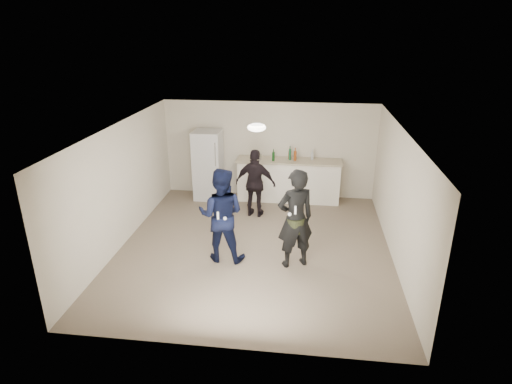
# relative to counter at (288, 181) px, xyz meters

# --- Properties ---
(floor) EXTENTS (6.00, 6.00, 0.00)m
(floor) POSITION_rel_counter_xyz_m (-0.54, -2.67, -0.53)
(floor) COLOR #6B5B4C
(floor) RESTS_ON ground
(ceiling) EXTENTS (6.00, 6.00, 0.00)m
(ceiling) POSITION_rel_counter_xyz_m (-0.54, -2.67, 1.98)
(ceiling) COLOR silver
(ceiling) RESTS_ON wall_back
(wall_back) EXTENTS (6.00, 0.00, 6.00)m
(wall_back) POSITION_rel_counter_xyz_m (-0.54, 0.33, 0.72)
(wall_back) COLOR beige
(wall_back) RESTS_ON floor
(wall_front) EXTENTS (6.00, 0.00, 6.00)m
(wall_front) POSITION_rel_counter_xyz_m (-0.54, -5.67, 0.72)
(wall_front) COLOR beige
(wall_front) RESTS_ON floor
(wall_left) EXTENTS (0.00, 6.00, 6.00)m
(wall_left) POSITION_rel_counter_xyz_m (-3.29, -2.67, 0.72)
(wall_left) COLOR beige
(wall_left) RESTS_ON floor
(wall_right) EXTENTS (0.00, 6.00, 6.00)m
(wall_right) POSITION_rel_counter_xyz_m (2.21, -2.67, 0.72)
(wall_right) COLOR beige
(wall_right) RESTS_ON floor
(counter) EXTENTS (2.60, 0.56, 1.05)m
(counter) POSITION_rel_counter_xyz_m (0.00, 0.00, 0.00)
(counter) COLOR white
(counter) RESTS_ON floor
(counter_top) EXTENTS (2.68, 0.64, 0.04)m
(counter_top) POSITION_rel_counter_xyz_m (0.00, 0.00, 0.55)
(counter_top) COLOR #BFAE94
(counter_top) RESTS_ON counter
(fridge) EXTENTS (0.70, 0.70, 1.80)m
(fridge) POSITION_rel_counter_xyz_m (-2.09, -0.07, 0.38)
(fridge) COLOR silver
(fridge) RESTS_ON floor
(fridge_handle) EXTENTS (0.02, 0.02, 0.60)m
(fridge_handle) POSITION_rel_counter_xyz_m (-1.81, -0.44, 0.78)
(fridge_handle) COLOR silver
(fridge_handle) RESTS_ON fridge
(ceiling_dome) EXTENTS (0.36, 0.36, 0.16)m
(ceiling_dome) POSITION_rel_counter_xyz_m (-0.54, -2.37, 1.93)
(ceiling_dome) COLOR white
(ceiling_dome) RESTS_ON ceiling
(shaker) EXTENTS (0.08, 0.08, 0.17)m
(shaker) POSITION_rel_counter_xyz_m (-0.74, -0.08, 0.65)
(shaker) COLOR #B9BABE
(shaker) RESTS_ON counter_top
(man) EXTENTS (0.93, 0.73, 1.86)m
(man) POSITION_rel_counter_xyz_m (-1.12, -3.18, 0.40)
(man) COLOR #0F163E
(man) RESTS_ON floor
(woman) EXTENTS (0.83, 0.71, 1.93)m
(woman) POSITION_rel_counter_xyz_m (0.29, -3.26, 0.44)
(woman) COLOR black
(woman) RESTS_ON floor
(camo_shorts) EXTENTS (0.34, 0.34, 0.28)m
(camo_shorts) POSITION_rel_counter_xyz_m (0.29, -3.26, 0.32)
(camo_shorts) COLOR #2D3819
(camo_shorts) RESTS_ON woman
(spectator) EXTENTS (1.01, 0.55, 1.64)m
(spectator) POSITION_rel_counter_xyz_m (-0.73, -1.08, 0.30)
(spectator) COLOR black
(spectator) RESTS_ON floor
(remote_man) EXTENTS (0.04, 0.04, 0.15)m
(remote_man) POSITION_rel_counter_xyz_m (-1.12, -3.46, 0.53)
(remote_man) COLOR white
(remote_man) RESTS_ON man
(nunchuk_man) EXTENTS (0.07, 0.07, 0.07)m
(nunchuk_man) POSITION_rel_counter_xyz_m (-1.00, -3.43, 0.45)
(nunchuk_man) COLOR white
(nunchuk_man) RESTS_ON man
(remote_woman) EXTENTS (0.04, 0.04, 0.15)m
(remote_woman) POSITION_rel_counter_xyz_m (0.29, -3.51, 0.72)
(remote_woman) COLOR white
(remote_woman) RESTS_ON woman
(nunchuk_woman) EXTENTS (0.07, 0.07, 0.07)m
(nunchuk_woman) POSITION_rel_counter_xyz_m (0.19, -3.48, 0.62)
(nunchuk_woman) COLOR white
(nunchuk_woman) RESTS_ON woman
(bottle_cluster) EXTENTS (1.04, 0.30, 0.28)m
(bottle_cluster) POSITION_rel_counter_xyz_m (0.05, 0.02, 0.68)
(bottle_cluster) COLOR #17512D
(bottle_cluster) RESTS_ON counter_top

